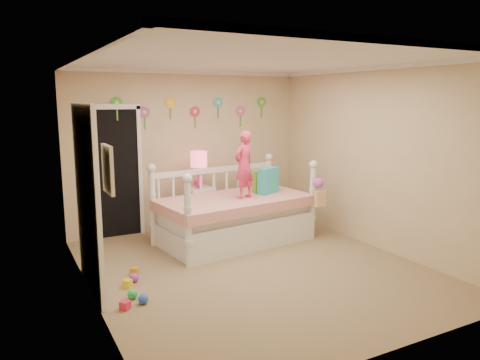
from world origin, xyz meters
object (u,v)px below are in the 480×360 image
nightstand (200,210)px  table_lamp (199,164)px  child (244,165)px  daybed (235,202)px

nightstand → table_lamp: bearing=84.0°
child → daybed: bearing=-75.9°
daybed → child: size_ratio=2.31×
table_lamp → child: bearing=-67.1°
daybed → table_lamp: table_lamp is taller
child → table_lamp: size_ratio=1.69×
daybed → nightstand: size_ratio=3.12×
daybed → table_lamp: bearing=103.5°
child → nightstand: child is taller
child → nightstand: size_ratio=1.35×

